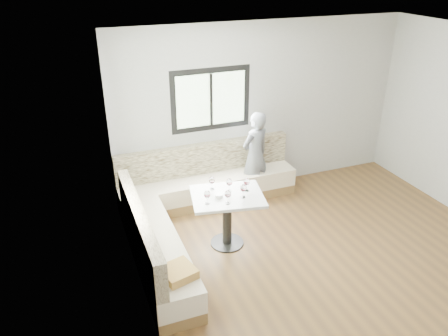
# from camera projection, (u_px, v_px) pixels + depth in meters

# --- Properties ---
(room) EXTENTS (5.01, 5.01, 2.81)m
(room) POSITION_uv_depth(u_px,v_px,m) (346.00, 168.00, 5.13)
(room) COLOR brown
(room) RESTS_ON ground
(banquette) EXTENTS (2.90, 2.80, 0.95)m
(banquette) POSITION_uv_depth(u_px,v_px,m) (188.00, 208.00, 6.41)
(banquette) COLOR olive
(banquette) RESTS_ON ground
(table) EXTENTS (1.08, 0.91, 0.78)m
(table) POSITION_uv_depth(u_px,v_px,m) (227.00, 208.00, 5.92)
(table) COLOR black
(table) RESTS_ON ground
(person) EXTENTS (0.62, 0.51, 1.47)m
(person) POSITION_uv_depth(u_px,v_px,m) (255.00, 155.00, 7.12)
(person) COLOR slate
(person) RESTS_ON ground
(olive_ramekin) EXTENTS (0.11, 0.11, 0.04)m
(olive_ramekin) POSITION_uv_depth(u_px,v_px,m) (219.00, 196.00, 5.78)
(olive_ramekin) COLOR white
(olive_ramekin) RESTS_ON table
(wine_glass_a) EXTENTS (0.08, 0.08, 0.19)m
(wine_glass_a) POSITION_uv_depth(u_px,v_px,m) (207.00, 195.00, 5.57)
(wine_glass_a) COLOR white
(wine_glass_a) RESTS_ON table
(wine_glass_b) EXTENTS (0.08, 0.08, 0.19)m
(wine_glass_b) POSITION_uv_depth(u_px,v_px,m) (228.00, 194.00, 5.58)
(wine_glass_b) COLOR white
(wine_glass_b) RESTS_ON table
(wine_glass_c) EXTENTS (0.08, 0.08, 0.19)m
(wine_glass_c) POSITION_uv_depth(u_px,v_px,m) (243.00, 188.00, 5.72)
(wine_glass_c) COLOR white
(wine_glass_c) RESTS_ON table
(wine_glass_d) EXTENTS (0.08, 0.08, 0.19)m
(wine_glass_d) POSITION_uv_depth(u_px,v_px,m) (229.00, 183.00, 5.87)
(wine_glass_d) COLOR white
(wine_glass_d) RESTS_ON table
(wine_glass_e) EXTENTS (0.08, 0.08, 0.19)m
(wine_glass_e) POSITION_uv_depth(u_px,v_px,m) (247.00, 182.00, 5.88)
(wine_glass_e) COLOR white
(wine_glass_e) RESTS_ON table
(wine_glass_f) EXTENTS (0.08, 0.08, 0.19)m
(wine_glass_f) POSITION_uv_depth(u_px,v_px,m) (212.00, 181.00, 5.92)
(wine_glass_f) COLOR white
(wine_glass_f) RESTS_ON table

